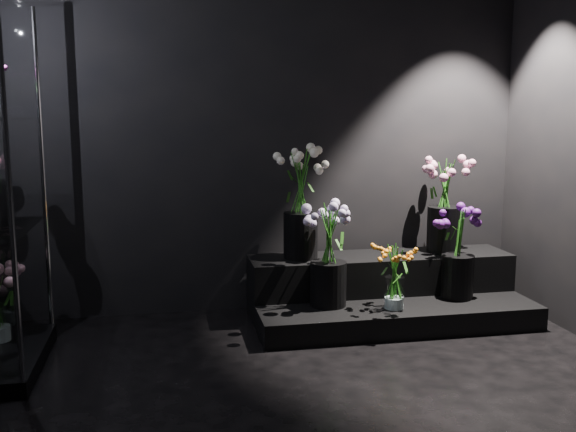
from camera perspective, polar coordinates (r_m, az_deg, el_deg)
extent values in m
plane|color=black|center=(4.73, -2.82, 8.31)|extent=(4.00, 0.00, 4.00)
cube|color=black|center=(4.68, 9.02, -8.19)|extent=(1.95, 0.86, 0.16)
cube|color=black|center=(4.82, 8.20, -5.00)|extent=(1.95, 0.43, 0.27)
cylinder|color=white|center=(4.40, 9.42, -6.75)|extent=(0.14, 0.14, 0.22)
cylinder|color=black|center=(4.41, 3.60, -6.03)|extent=(0.25, 0.25, 0.31)
cylinder|color=black|center=(4.74, 14.82, -5.22)|extent=(0.23, 0.23, 0.31)
cylinder|color=black|center=(4.62, 1.13, -1.71)|extent=(0.25, 0.25, 0.33)
cylinder|color=black|center=(4.96, 13.67, -1.15)|extent=(0.25, 0.25, 0.34)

